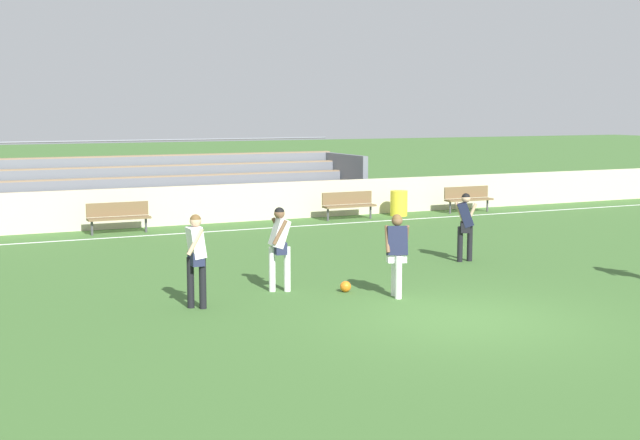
{
  "coord_description": "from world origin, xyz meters",
  "views": [
    {
      "loc": [
        -8.43,
        -12.2,
        3.6
      ],
      "look_at": [
        -0.39,
        4.95,
        1.17
      ],
      "focal_mm": 48.82,
      "sensor_mm": 36.0,
      "label": 1
    }
  ],
  "objects_px": {
    "bench_near_wall_gap": "(348,203)",
    "player_white_challenging": "(196,252)",
    "player_dark_deep_cover": "(465,221)",
    "player_white_overlapping": "(280,241)",
    "bleacher_stand": "(104,187)",
    "trash_bin": "(399,203)",
    "bench_far_left": "(468,197)",
    "soccer_ball": "(346,287)",
    "bench_far_right": "(118,215)",
    "player_dark_wide_left": "(397,248)"
  },
  "relations": [
    {
      "from": "player_dark_wide_left",
      "to": "bench_near_wall_gap",
      "type": "bearing_deg",
      "value": 67.5
    },
    {
      "from": "player_white_overlapping",
      "to": "soccer_ball",
      "type": "distance_m",
      "value": 1.58
    },
    {
      "from": "player_dark_wide_left",
      "to": "player_white_challenging",
      "type": "xyz_separation_m",
      "value": [
        -3.75,
        0.73,
        0.08
      ]
    },
    {
      "from": "player_white_overlapping",
      "to": "bench_far_left",
      "type": "bearing_deg",
      "value": 40.6
    },
    {
      "from": "bleacher_stand",
      "to": "player_dark_wide_left",
      "type": "bearing_deg",
      "value": -79.58
    },
    {
      "from": "bench_near_wall_gap",
      "to": "player_white_challenging",
      "type": "distance_m",
      "value": 13.09
    },
    {
      "from": "player_dark_deep_cover",
      "to": "soccer_ball",
      "type": "height_order",
      "value": "player_dark_deep_cover"
    },
    {
      "from": "trash_bin",
      "to": "bench_far_right",
      "type": "bearing_deg",
      "value": -179.04
    },
    {
      "from": "bench_far_left",
      "to": "bleacher_stand",
      "type": "bearing_deg",
      "value": 163.41
    },
    {
      "from": "player_white_overlapping",
      "to": "player_dark_wide_left",
      "type": "height_order",
      "value": "player_white_overlapping"
    },
    {
      "from": "player_white_overlapping",
      "to": "player_white_challenging",
      "type": "xyz_separation_m",
      "value": [
        -1.93,
        -0.72,
        0.03
      ]
    },
    {
      "from": "bleacher_stand",
      "to": "bench_near_wall_gap",
      "type": "bearing_deg",
      "value": -26.21
    },
    {
      "from": "bleacher_stand",
      "to": "player_dark_wide_left",
      "type": "xyz_separation_m",
      "value": [
        2.65,
        -14.41,
        -0.1
      ]
    },
    {
      "from": "bleacher_stand",
      "to": "player_white_challenging",
      "type": "bearing_deg",
      "value": -94.58
    },
    {
      "from": "player_dark_deep_cover",
      "to": "bench_near_wall_gap",
      "type": "bearing_deg",
      "value": 82.63
    },
    {
      "from": "bench_near_wall_gap",
      "to": "player_dark_deep_cover",
      "type": "height_order",
      "value": "player_dark_deep_cover"
    },
    {
      "from": "player_white_overlapping",
      "to": "player_white_challenging",
      "type": "bearing_deg",
      "value": -159.55
    },
    {
      "from": "bench_far_left",
      "to": "soccer_ball",
      "type": "bearing_deg",
      "value": -134.44
    },
    {
      "from": "player_white_challenging",
      "to": "bench_near_wall_gap",
      "type": "bearing_deg",
      "value": 50.88
    },
    {
      "from": "player_white_challenging",
      "to": "bleacher_stand",
      "type": "bearing_deg",
      "value": 85.42
    },
    {
      "from": "player_dark_deep_cover",
      "to": "soccer_ball",
      "type": "relative_size",
      "value": 7.39
    },
    {
      "from": "player_dark_deep_cover",
      "to": "player_white_challenging",
      "type": "distance_m",
      "value": 7.48
    },
    {
      "from": "bench_far_right",
      "to": "player_white_overlapping",
      "type": "distance_m",
      "value": 9.51
    },
    {
      "from": "bench_far_right",
      "to": "player_white_challenging",
      "type": "bearing_deg",
      "value": -94.37
    },
    {
      "from": "bench_far_right",
      "to": "player_dark_wide_left",
      "type": "relative_size",
      "value": 1.12
    },
    {
      "from": "soccer_ball",
      "to": "player_dark_wide_left",
      "type": "bearing_deg",
      "value": -51.46
    },
    {
      "from": "player_dark_deep_cover",
      "to": "player_white_challenging",
      "type": "height_order",
      "value": "player_white_challenging"
    },
    {
      "from": "bench_far_right",
      "to": "trash_bin",
      "type": "relative_size",
      "value": 2.11
    },
    {
      "from": "bleacher_stand",
      "to": "bench_far_right",
      "type": "distance_m",
      "value": 3.58
    },
    {
      "from": "bleacher_stand",
      "to": "player_dark_deep_cover",
      "type": "distance_m",
      "value": 13.18
    },
    {
      "from": "player_white_overlapping",
      "to": "player_white_challenging",
      "type": "height_order",
      "value": "player_white_challenging"
    },
    {
      "from": "player_white_overlapping",
      "to": "bench_near_wall_gap",
      "type": "bearing_deg",
      "value": 56.14
    },
    {
      "from": "bench_far_left",
      "to": "trash_bin",
      "type": "relative_size",
      "value": 2.11
    },
    {
      "from": "bleacher_stand",
      "to": "player_dark_wide_left",
      "type": "relative_size",
      "value": 11.02
    },
    {
      "from": "trash_bin",
      "to": "player_white_overlapping",
      "type": "distance_m",
      "value": 12.71
    },
    {
      "from": "player_dark_wide_left",
      "to": "bench_far_right",
      "type": "bearing_deg",
      "value": 105.26
    },
    {
      "from": "soccer_ball",
      "to": "bench_near_wall_gap",
      "type": "bearing_deg",
      "value": 62.73
    },
    {
      "from": "soccer_ball",
      "to": "bench_far_right",
      "type": "bearing_deg",
      "value": 102.9
    },
    {
      "from": "player_dark_wide_left",
      "to": "player_white_challenging",
      "type": "height_order",
      "value": "player_white_challenging"
    },
    {
      "from": "player_dark_wide_left",
      "to": "soccer_ball",
      "type": "xyz_separation_m",
      "value": [
        -0.67,
        0.84,
        -0.84
      ]
    },
    {
      "from": "trash_bin",
      "to": "soccer_ball",
      "type": "height_order",
      "value": "trash_bin"
    },
    {
      "from": "bench_near_wall_gap",
      "to": "bench_far_right",
      "type": "bearing_deg",
      "value": 180.0
    },
    {
      "from": "bench_far_right",
      "to": "bench_far_left",
      "type": "bearing_deg",
      "value": 0.0
    },
    {
      "from": "player_white_challenging",
      "to": "player_white_overlapping",
      "type": "bearing_deg",
      "value": 20.45
    },
    {
      "from": "bleacher_stand",
      "to": "soccer_ball",
      "type": "bearing_deg",
      "value": -81.69
    },
    {
      "from": "trash_bin",
      "to": "player_white_challenging",
      "type": "xyz_separation_m",
      "value": [
        -10.25,
        -10.31,
        0.6
      ]
    },
    {
      "from": "bleacher_stand",
      "to": "player_white_challenging",
      "type": "relative_size",
      "value": 10.31
    },
    {
      "from": "trash_bin",
      "to": "player_dark_wide_left",
      "type": "relative_size",
      "value": 0.53
    },
    {
      "from": "bleacher_stand",
      "to": "player_dark_deep_cover",
      "type": "height_order",
      "value": "bleacher_stand"
    },
    {
      "from": "bench_far_left",
      "to": "player_white_overlapping",
      "type": "bearing_deg",
      "value": -139.4
    }
  ]
}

